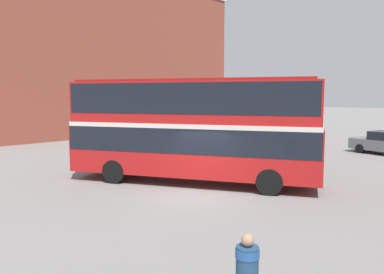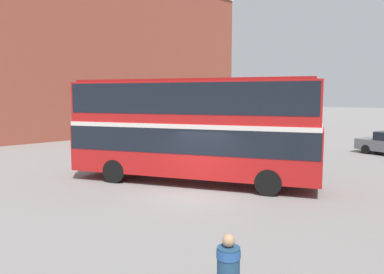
{
  "view_description": "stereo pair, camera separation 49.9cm",
  "coord_description": "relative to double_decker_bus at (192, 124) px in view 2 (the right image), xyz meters",
  "views": [
    {
      "loc": [
        9.99,
        -10.53,
        3.97
      ],
      "look_at": [
        -1.73,
        1.57,
        2.12
      ],
      "focal_mm": 35.0,
      "sensor_mm": 36.0,
      "label": 1
    },
    {
      "loc": [
        10.35,
        -10.18,
        3.97
      ],
      "look_at": [
        -1.73,
        1.57,
        2.12
      ],
      "focal_mm": 35.0,
      "sensor_mm": 36.0,
      "label": 2
    }
  ],
  "objects": [
    {
      "name": "pedestrian_foreground",
      "position": [
        8.18,
        -7.1,
        -1.69
      ],
      "size": [
        0.46,
        0.46,
        1.67
      ],
      "rotation": [
        0.0,
        0.0,
        3.26
      ],
      "color": "#232328",
      "rests_on": "ground_plane"
    },
    {
      "name": "parked_car_kerb_near",
      "position": [
        -8.48,
        15.58,
        -1.93
      ],
      "size": [
        4.14,
        2.0,
        1.54
      ],
      "rotation": [
        0.0,
        0.0,
        3.2
      ],
      "color": "black",
      "rests_on": "ground_plane"
    },
    {
      "name": "ground_plane",
      "position": [
        1.73,
        -1.57,
        -2.71
      ],
      "size": [
        240.0,
        240.0,
        0.0
      ],
      "primitive_type": "plane",
      "color": "gray"
    },
    {
      "name": "double_decker_bus",
      "position": [
        0.0,
        0.0,
        0.0
      ],
      "size": [
        11.19,
        7.31,
        4.71
      ],
      "rotation": [
        0.0,
        0.0,
        0.47
      ],
      "color": "red",
      "rests_on": "ground_plane"
    },
    {
      "name": "building_row_left",
      "position": [
        -23.7,
        11.1,
        5.52
      ],
      "size": [
        8.74,
        30.29,
        16.44
      ],
      "color": "brown",
      "rests_on": "ground_plane"
    }
  ]
}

